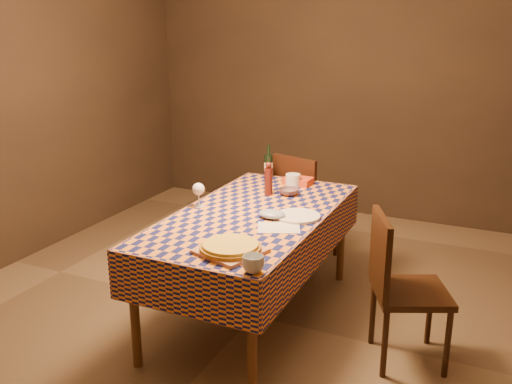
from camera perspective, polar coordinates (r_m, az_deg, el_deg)
room at (r=3.64m, az=-0.33°, el=6.58°), size 5.00×5.10×2.70m
dining_table at (r=3.81m, az=-0.31°, el=-3.17°), size 0.94×1.84×0.77m
cutting_board at (r=3.16m, az=-2.55°, el=-5.90°), size 0.40×0.40×0.02m
pizza at (r=3.15m, az=-2.56°, el=-5.46°), size 0.39×0.39×0.03m
pepper_mill at (r=4.13m, az=1.26°, el=1.24°), size 0.07×0.07×0.25m
bowl at (r=4.17m, az=3.29°, el=0.02°), size 0.17×0.17×0.05m
wine_glass at (r=3.89m, az=-5.78°, el=0.21°), size 0.08×0.08×0.17m
wine_bottle at (r=4.58m, az=1.25°, el=2.62°), size 0.09×0.09×0.27m
deli_tub at (r=4.38m, az=3.71°, el=1.19°), size 0.15×0.15×0.09m
takeout_container at (r=4.44m, az=4.22°, el=1.11°), size 0.22×0.16×0.05m
white_plate at (r=3.71m, az=4.20°, el=-2.41°), size 0.30×0.30×0.02m
tumbler at (r=2.90m, az=-0.28°, el=-7.22°), size 0.15×0.15×0.09m
flour_patch at (r=3.52m, az=2.29°, el=-3.57°), size 0.31×0.28×0.00m
flour_bag at (r=3.68m, az=1.62°, el=-2.22°), size 0.20×0.17×0.05m
chair_far at (r=4.83m, az=4.63°, el=-0.98°), size 0.52×0.53×0.93m
chair_right at (r=3.50m, az=14.01°, el=-8.66°), size 0.56×0.56×0.93m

